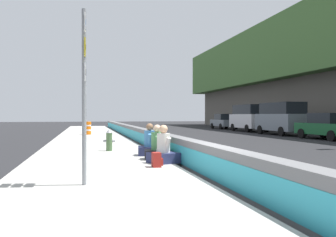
{
  "coord_description": "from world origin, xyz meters",
  "views": [
    {
      "loc": [
        -8.21,
        3.02,
        1.57
      ],
      "look_at": [
        7.71,
        -0.66,
        1.42
      ],
      "focal_mm": 38.5,
      "sensor_mm": 36.0,
      "label": 1
    }
  ],
  "objects": [
    {
      "name": "ground_plane",
      "position": [
        0.0,
        0.0,
        0.0
      ],
      "size": [
        160.0,
        160.0,
        0.0
      ],
      "primitive_type": "plane",
      "color": "#232326",
      "rests_on": "ground"
    },
    {
      "name": "sidewalk_strip",
      "position": [
        0.0,
        2.65,
        0.07
      ],
      "size": [
        80.0,
        4.4,
        0.14
      ],
      "primitive_type": "cube",
      "color": "#A8A59E",
      "rests_on": "ground_plane"
    },
    {
      "name": "jersey_barrier",
      "position": [
        0.0,
        0.0,
        0.42
      ],
      "size": [
        76.0,
        0.45,
        0.85
      ],
      "color": "slate",
      "rests_on": "ground_plane"
    },
    {
      "name": "route_sign_post",
      "position": [
        -0.65,
        3.03,
        2.23
      ],
      "size": [
        0.44,
        0.09,
        3.6
      ],
      "color": "gray",
      "rests_on": "sidewalk_strip"
    },
    {
      "name": "fire_hydrant",
      "position": [
        6.32,
        2.08,
        0.59
      ],
      "size": [
        0.26,
        0.46,
        0.88
      ],
      "color": "#47663D",
      "rests_on": "sidewalk_strip"
    },
    {
      "name": "seated_person_foreground",
      "position": [
        2.29,
        0.73,
        0.5
      ],
      "size": [
        0.93,
        1.0,
        1.14
      ],
      "color": "#23284C",
      "rests_on": "sidewalk_strip"
    },
    {
      "name": "seated_person_middle",
      "position": [
        3.24,
        0.73,
        0.49
      ],
      "size": [
        0.79,
        0.89,
        1.12
      ],
      "color": "black",
      "rests_on": "sidewalk_strip"
    },
    {
      "name": "seated_person_rear",
      "position": [
        4.42,
        0.77,
        0.5
      ],
      "size": [
        0.8,
        0.9,
        1.14
      ],
      "color": "#23284C",
      "rests_on": "sidewalk_strip"
    },
    {
      "name": "backpack",
      "position": [
        1.51,
        1.09,
        0.33
      ],
      "size": [
        0.32,
        0.28,
        0.4
      ],
      "color": "maroon",
      "rests_on": "sidewalk_strip"
    },
    {
      "name": "construction_barrel",
      "position": [
        18.86,
        2.83,
        0.62
      ],
      "size": [
        0.54,
        0.54,
        0.95
      ],
      "color": "orange",
      "rests_on": "sidewalk_strip"
    },
    {
      "name": "parked_car_third",
      "position": [
        11.92,
        -12.13,
        0.86
      ],
      "size": [
        4.57,
        2.09,
        1.71
      ],
      "color": "#145128",
      "rests_on": "ground_plane"
    },
    {
      "name": "parked_car_fourth",
      "position": [
        17.44,
        -12.1,
        1.35
      ],
      "size": [
        5.12,
        2.14,
        2.56
      ],
      "color": "slate",
      "rests_on": "ground_plane"
    },
    {
      "name": "parked_car_midline",
      "position": [
        23.52,
        -12.28,
        1.35
      ],
      "size": [
        5.11,
        2.13,
        2.56
      ],
      "color": "silver",
      "rests_on": "ground_plane"
    },
    {
      "name": "parked_car_far",
      "position": [
        30.07,
        -12.33,
        0.86
      ],
      "size": [
        4.53,
        2.01,
        1.71
      ],
      "color": "slate",
      "rests_on": "ground_plane"
    }
  ]
}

